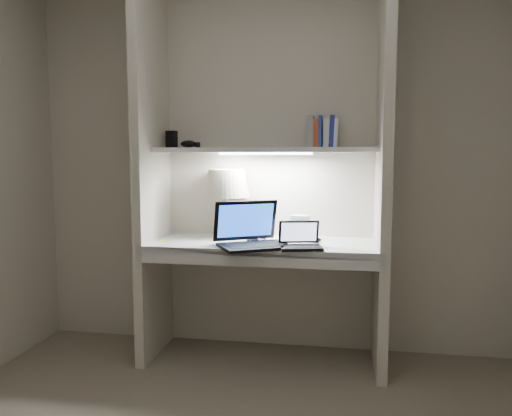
% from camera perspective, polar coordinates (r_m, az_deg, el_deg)
% --- Properties ---
extents(back_wall, '(3.20, 0.01, 2.50)m').
position_cam_1_polar(back_wall, '(3.39, 1.53, 4.91)').
color(back_wall, beige).
rests_on(back_wall, floor).
extents(alcove_panel_left, '(0.06, 0.55, 2.50)m').
position_cam_1_polar(alcove_panel_left, '(3.31, -11.83, 4.76)').
color(alcove_panel_left, beige).
rests_on(alcove_panel_left, floor).
extents(alcove_panel_right, '(0.06, 0.55, 2.50)m').
position_cam_1_polar(alcove_panel_right, '(3.09, 14.37, 4.63)').
color(alcove_panel_right, beige).
rests_on(alcove_panel_right, floor).
extents(desk, '(1.40, 0.55, 0.04)m').
position_cam_1_polar(desk, '(3.17, 0.81, -4.26)').
color(desk, white).
rests_on(desk, alcove_panel_left).
extents(desk_apron, '(1.46, 0.03, 0.10)m').
position_cam_1_polar(desk_apron, '(2.92, 0.04, -5.73)').
color(desk_apron, silver).
rests_on(desk_apron, desk).
extents(shelf, '(1.40, 0.36, 0.03)m').
position_cam_1_polar(shelf, '(3.21, 1.09, 6.64)').
color(shelf, silver).
rests_on(shelf, back_wall).
extents(strip_light, '(0.60, 0.04, 0.02)m').
position_cam_1_polar(strip_light, '(3.21, 1.08, 6.25)').
color(strip_light, white).
rests_on(strip_light, shelf).
extents(table_lamp, '(0.31, 0.31, 0.46)m').
position_cam_1_polar(table_lamp, '(3.34, -3.37, 1.92)').
color(table_lamp, white).
rests_on(table_lamp, desk).
extents(laptop_main, '(0.52, 0.50, 0.27)m').
position_cam_1_polar(laptop_main, '(3.02, -0.54, -3.23)').
color(laptop_main, black).
rests_on(laptop_main, desk).
extents(laptop_netbook, '(0.28, 0.26, 0.16)m').
position_cam_1_polar(laptop_netbook, '(2.96, 5.07, -3.87)').
color(laptop_netbook, black).
rests_on(laptop_netbook, desk).
extents(speaker, '(0.13, 0.11, 0.16)m').
position_cam_1_polar(speaker, '(3.25, 5.07, -2.23)').
color(speaker, silver).
rests_on(speaker, desk).
extents(mouse, '(0.10, 0.08, 0.03)m').
position_cam_1_polar(mouse, '(3.17, 6.70, -3.64)').
color(mouse, black).
rests_on(mouse, desk).
extents(cable_coil, '(0.13, 0.13, 0.01)m').
position_cam_1_polar(cable_coil, '(3.22, 0.29, -3.60)').
color(cable_coil, black).
rests_on(cable_coil, desk).
extents(sticky_note, '(0.07, 0.07, 0.00)m').
position_cam_1_polar(sticky_note, '(3.25, -10.62, -3.71)').
color(sticky_note, yellow).
rests_on(sticky_note, desk).
extents(book_row, '(0.19, 0.14, 0.21)m').
position_cam_1_polar(book_row, '(3.28, 7.61, 8.53)').
color(book_row, white).
rests_on(book_row, shelf).
extents(shelf_box, '(0.08, 0.07, 0.11)m').
position_cam_1_polar(shelf_box, '(3.40, -9.63, 7.74)').
color(shelf_box, black).
rests_on(shelf_box, shelf).
extents(shelf_gadget, '(0.14, 0.12, 0.05)m').
position_cam_1_polar(shelf_gadget, '(3.35, -7.74, 7.26)').
color(shelf_gadget, black).
rests_on(shelf_gadget, shelf).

